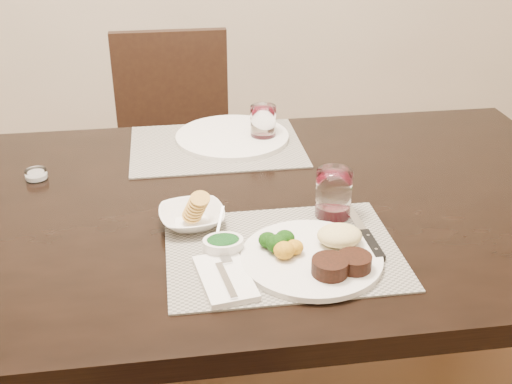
{
  "coord_description": "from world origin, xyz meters",
  "views": [
    {
      "loc": [
        -0.02,
        -1.28,
        1.44
      ],
      "look_at": [
        0.15,
        -0.09,
        0.82
      ],
      "focal_mm": 45.0,
      "sensor_mm": 36.0,
      "label": 1
    }
  ],
  "objects": [
    {
      "name": "dining_table",
      "position": [
        0.0,
        0.0,
        0.67
      ],
      "size": [
        2.0,
        1.0,
        0.75
      ],
      "color": "black",
      "rests_on": "ground"
    },
    {
      "name": "chair_far",
      "position": [
        0.0,
        0.93,
        0.5
      ],
      "size": [
        0.42,
        0.42,
        0.9
      ],
      "color": "black",
      "rests_on": "ground"
    },
    {
      "name": "placemat_near",
      "position": [
        0.19,
        -0.22,
        0.75
      ],
      "size": [
        0.46,
        0.34,
        0.0
      ],
      "primitive_type": "cube",
      "color": "gray",
      "rests_on": "dining_table"
    },
    {
      "name": "placemat_far",
      "position": [
        0.11,
        0.32,
        0.75
      ],
      "size": [
        0.46,
        0.34,
        0.0
      ],
      "primitive_type": "cube",
      "color": "gray",
      "rests_on": "dining_table"
    },
    {
      "name": "dinner_plate",
      "position": [
        0.25,
        -0.27,
        0.77
      ],
      "size": [
        0.27,
        0.27,
        0.05
      ],
      "rotation": [
        0.0,
        0.0,
        0.34
      ],
      "color": "silver",
      "rests_on": "placemat_near"
    },
    {
      "name": "napkin_fork",
      "position": [
        0.06,
        -0.31,
        0.76
      ],
      "size": [
        0.11,
        0.17,
        0.02
      ],
      "rotation": [
        0.0,
        0.0,
        0.16
      ],
      "color": "silver",
      "rests_on": "placemat_near"
    },
    {
      "name": "steak_knife",
      "position": [
        0.37,
        -0.21,
        0.76
      ],
      "size": [
        0.02,
        0.25,
        0.01
      ],
      "rotation": [
        0.0,
        0.0,
        0.03
      ],
      "color": "silver",
      "rests_on": "placemat_near"
    },
    {
      "name": "cracker_bowl",
      "position": [
        0.02,
        -0.09,
        0.77
      ],
      "size": [
        0.15,
        0.15,
        0.06
      ],
      "rotation": [
        0.0,
        0.0,
        0.1
      ],
      "color": "silver",
      "rests_on": "placemat_near"
    },
    {
      "name": "sauce_ramekin",
      "position": [
        0.07,
        -0.22,
        0.77
      ],
      "size": [
        0.08,
        0.12,
        0.06
      ],
      "rotation": [
        0.0,
        0.0,
        -0.35
      ],
      "color": "silver",
      "rests_on": "placemat_near"
    },
    {
      "name": "wine_glass_near",
      "position": [
        0.32,
        -0.1,
        0.8
      ],
      "size": [
        0.08,
        0.08,
        0.11
      ],
      "rotation": [
        0.0,
        0.0,
        -0.05
      ],
      "color": "white",
      "rests_on": "placemat_near"
    },
    {
      "name": "far_plate",
      "position": [
        0.15,
        0.36,
        0.76
      ],
      "size": [
        0.31,
        0.31,
        0.01
      ],
      "primitive_type": "cylinder",
      "color": "silver",
      "rests_on": "placemat_far"
    },
    {
      "name": "wine_glass_far",
      "position": [
        0.24,
        0.34,
        0.8
      ],
      "size": [
        0.07,
        0.07,
        0.1
      ],
      "rotation": [
        0.0,
        0.0,
        0.16
      ],
      "color": "white",
      "rests_on": "placemat_far"
    },
    {
      "name": "salt_cellar",
      "position": [
        -0.35,
        0.19,
        0.76
      ],
      "size": [
        0.05,
        0.05,
        0.02
      ],
      "rotation": [
        0.0,
        0.0,
        -0.3
      ],
      "color": "white",
      "rests_on": "dining_table"
    }
  ]
}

